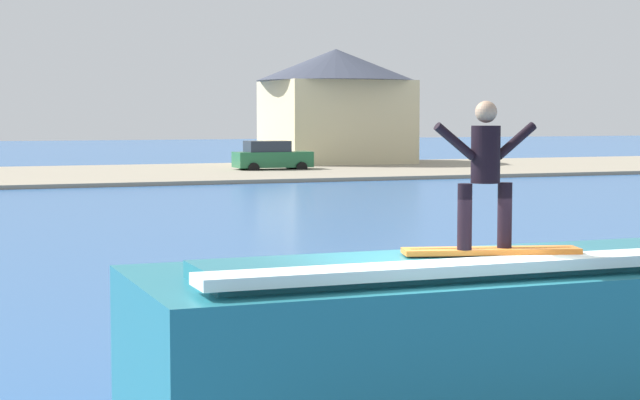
# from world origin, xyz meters

# --- Properties ---
(wave_crest) EXTENTS (7.60, 3.05, 1.89)m
(wave_crest) POSITION_xyz_m (0.65, 0.37, 0.89)
(wave_crest) COLOR #21707F
(wave_crest) RESTS_ON ground_plane
(surfboard) EXTENTS (1.99, 0.87, 0.06)m
(surfboard) POSITION_xyz_m (0.69, -0.13, 1.92)
(surfboard) COLOR orange
(surfboard) RESTS_ON wave_crest
(surfer) EXTENTS (1.25, 0.32, 1.62)m
(surfer) POSITION_xyz_m (0.59, -0.15, 2.85)
(surfer) COLOR black
(surfer) RESTS_ON surfboard
(shoreline_bank) EXTENTS (120.00, 17.89, 0.20)m
(shoreline_bank) POSITION_xyz_m (0.00, 49.03, 0.10)
(shoreline_bank) COLOR gray
(shoreline_bank) RESTS_ON ground_plane
(car_far_shore) EXTENTS (4.47, 2.09, 1.86)m
(car_far_shore) POSITION_xyz_m (14.45, 49.18, 0.95)
(car_far_shore) COLOR #23663D
(car_far_shore) RESTS_ON ground_plane
(house_gabled_white) EXTENTS (10.56, 10.56, 7.68)m
(house_gabled_white) POSITION_xyz_m (21.28, 56.19, 4.29)
(house_gabled_white) COLOR beige
(house_gabled_white) RESTS_ON ground_plane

